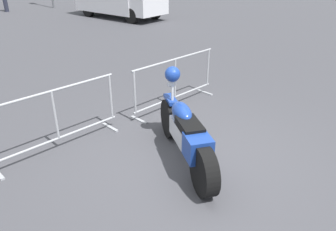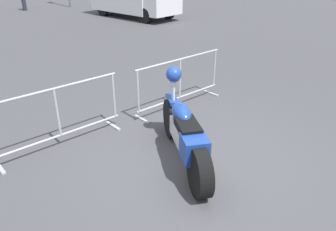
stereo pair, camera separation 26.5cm
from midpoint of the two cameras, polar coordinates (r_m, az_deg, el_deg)
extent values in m
plane|color=#424247|center=(5.35, 5.67, -7.77)|extent=(120.00, 120.00, 0.00)
cylinder|color=black|center=(5.87, 2.02, -0.51)|extent=(0.48, 0.71, 0.69)
cylinder|color=black|center=(4.49, 7.25, -9.88)|extent=(0.48, 0.71, 0.69)
cube|color=silver|center=(5.10, 4.30, -3.53)|extent=(0.64, 0.93, 0.30)
ellipsoid|color=navy|center=(5.13, 3.82, 0.47)|extent=(0.52, 0.67, 0.28)
cube|color=black|center=(4.82, 5.04, -1.95)|extent=(0.52, 0.64, 0.13)
cube|color=navy|center=(4.59, 6.29, -5.73)|extent=(0.48, 0.50, 0.35)
cube|color=navy|center=(5.71, 2.08, 2.80)|extent=(0.33, 0.46, 0.06)
cylinder|color=silver|center=(5.56, 2.37, 3.75)|extent=(0.06, 0.06, 0.49)
sphere|color=silver|center=(5.54, 2.27, 5.77)|extent=(0.17, 0.17, 0.17)
sphere|color=navy|center=(5.44, 2.44, 7.19)|extent=(0.26, 0.26, 0.26)
cylinder|color=#9EA0A5|center=(5.53, -18.04, 4.42)|extent=(2.32, 0.16, 0.04)
cylinder|color=#9EA0A5|center=(5.87, -16.92, -3.30)|extent=(2.32, 0.16, 0.04)
cylinder|color=#9EA0A5|center=(5.69, -17.46, 0.44)|extent=(0.05, 0.05, 0.85)
cylinder|color=#9EA0A5|center=(6.16, -8.21, 3.42)|extent=(0.05, 0.05, 0.85)
cube|color=#9EA0A5|center=(5.70, -26.09, -8.14)|extent=(0.08, 0.44, 0.03)
cube|color=#9EA0A5|center=(6.39, -8.38, -1.81)|extent=(0.08, 0.44, 0.03)
cylinder|color=#9EA0A5|center=(6.85, 3.26, 9.73)|extent=(2.32, 0.16, 0.04)
cylinder|color=#9EA0A5|center=(7.14, 3.09, 3.17)|extent=(2.32, 0.16, 0.04)
cylinder|color=#9EA0A5|center=(6.30, -4.06, 4.13)|extent=(0.05, 0.05, 0.85)
cylinder|color=#9EA0A5|center=(6.98, 3.17, 6.38)|extent=(0.05, 0.05, 0.85)
cylinder|color=#9EA0A5|center=(7.77, 9.07, 8.14)|extent=(0.05, 0.05, 0.85)
cube|color=#9EA0A5|center=(6.59, -3.41, -0.65)|extent=(0.08, 0.44, 0.03)
cube|color=#9EA0A5|center=(7.92, 8.44, 3.84)|extent=(0.08, 0.44, 0.03)
cube|color=silver|center=(16.93, -0.37, 18.77)|extent=(2.02, 1.20, 1.00)
cylinder|color=black|center=(17.88, 0.54, 17.60)|extent=(0.35, 0.75, 0.72)
cylinder|color=black|center=(16.67, -3.47, 16.94)|extent=(0.35, 0.75, 0.72)
cylinder|color=black|center=(20.19, -6.88, 18.39)|extent=(0.35, 0.75, 0.72)
cylinder|color=black|center=(19.13, -10.81, 17.72)|extent=(0.35, 0.75, 0.72)
cylinder|color=#262838|center=(22.54, -23.48, 17.51)|extent=(0.34, 0.34, 0.85)
cylinder|color=#ADA89E|center=(22.28, -6.07, 18.38)|extent=(4.65, 4.65, 0.14)
cylinder|color=#38662D|center=(22.27, -6.08, 18.58)|extent=(4.28, 4.28, 0.02)
camera|label=1|loc=(0.13, -88.56, 0.70)|focal=35.00mm
camera|label=2|loc=(0.13, 91.44, -0.70)|focal=35.00mm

